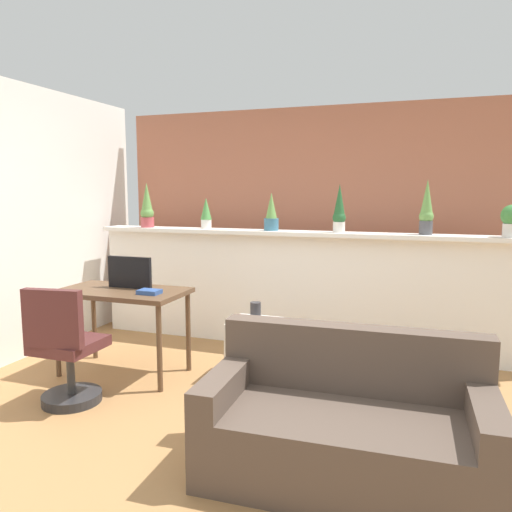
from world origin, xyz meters
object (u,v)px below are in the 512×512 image
Objects in this scene: office_chair at (65,355)px; vase_on_shelf at (256,311)px; desk at (122,299)px; potted_plant_0 at (147,208)px; potted_plant_2 at (271,214)px; potted_plant_3 at (339,210)px; book_on_desk at (149,292)px; couch at (346,428)px; side_cube_shelf at (254,349)px; tv_monitor at (130,272)px; potted_plant_5 at (512,219)px; potted_plant_1 at (206,213)px; potted_plant_4 at (427,209)px.

office_chair reaches higher than vase_on_shelf.
vase_on_shelf is (1.11, 0.32, -0.09)m from desk.
potted_plant_2 is at bearing 1.39° from potted_plant_0.
vase_on_shelf is at bearing -121.69° from potted_plant_3.
vase_on_shelf is (1.13, 1.03, 0.19)m from office_chair.
desk is at bearing 165.47° from book_on_desk.
couch is (0.98, -1.27, -0.29)m from vase_on_shelf.
potted_plant_3 is 0.94× the size of side_cube_shelf.
potted_plant_3 reaches higher than couch.
vase_on_shelf is (1.08, 0.24, -0.31)m from tv_monitor.
potted_plant_3 is at bearing 58.31° from vase_on_shelf.
potted_plant_5 is 1.87× the size of vase_on_shelf.
potted_plant_3 is at bearing 0.80° from potted_plant_0.
potted_plant_0 is at bearing 102.89° from office_chair.
potted_plant_2 is 1.57m from book_on_desk.
desk is 0.24m from tv_monitor.
potted_plant_2 is at bearing 99.03° from vase_on_shelf.
potted_plant_0 is 2.74× the size of book_on_desk.
potted_plant_3 is 3.09× the size of vase_on_shelf.
potted_plant_5 is (1.50, -0.01, -0.06)m from potted_plant_3.
tv_monitor reaches higher than book_on_desk.
potted_plant_2 is 0.76× the size of side_cube_shelf.
book_on_desk reaches higher than desk.
potted_plant_3 is at bearing 101.30° from couch.
desk is at bearing -159.24° from potted_plant_5.
potted_plant_3 reaches higher than potted_plant_1.
side_cube_shelf is at bearing 128.45° from couch.
book_on_desk reaches higher than side_cube_shelf.
potted_plant_3 is 1.96m from book_on_desk.
potted_plant_3 is at bearing 44.06° from book_on_desk.
potted_plant_2 is 0.42× the size of office_chair.
potted_plant_1 is 1.42m from potted_plant_3.
office_chair is (-3.18, -1.90, -0.96)m from potted_plant_5.
book_on_desk is at bearing -155.71° from potted_plant_5.
side_cube_shelf is (1.08, 0.20, -0.64)m from tv_monitor.
potted_plant_4 is at bearing 1.68° from potted_plant_3.
potted_plant_2 reaches higher than book_on_desk.
potted_plant_0 is 0.31× the size of couch.
vase_on_shelf is at bearing 94.62° from side_cube_shelf.
potted_plant_3 reaches higher than potted_plant_2.
potted_plant_0 reaches higher than side_cube_shelf.
potted_plant_0 is 2.91m from potted_plant_4.
office_chair reaches higher than side_cube_shelf.
potted_plant_2 is at bearing 117.39° from couch.
potted_plant_1 is 2.22m from potted_plant_4.
potted_plant_4 is at bearing 177.11° from potted_plant_5.
tv_monitor is (-0.94, -1.13, -0.47)m from potted_plant_2.
office_chair reaches higher than couch.
office_chair is (-0.03, -0.70, -0.28)m from desk.
potted_plant_4 is at bearing 80.47° from couch.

